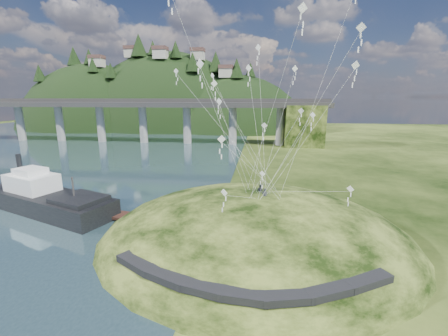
# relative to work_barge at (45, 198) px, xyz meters

# --- Properties ---
(ground) EXTENTS (320.00, 320.00, 0.00)m
(ground) POSITION_rel_work_barge_xyz_m (21.11, -6.66, -1.90)
(ground) COLOR black
(ground) RESTS_ON ground
(grass_hill) EXTENTS (36.00, 32.00, 13.00)m
(grass_hill) POSITION_rel_work_barge_xyz_m (29.11, -4.66, -3.40)
(grass_hill) COLOR black
(grass_hill) RESTS_ON ground
(footpath) EXTENTS (22.29, 5.84, 0.83)m
(footpath) POSITION_rel_work_barge_xyz_m (28.57, -16.41, 0.18)
(footpath) COLOR black
(footpath) RESTS_ON ground
(bridge) EXTENTS (160.00, 11.00, 15.00)m
(bridge) POSITION_rel_work_barge_xyz_m (-5.35, 63.40, 7.80)
(bridge) COLOR #2D2B2B
(bridge) RESTS_ON ground
(far_ridge) EXTENTS (153.00, 70.00, 94.50)m
(far_ridge) POSITION_rel_work_barge_xyz_m (-22.47, 115.51, -9.34)
(far_ridge) COLOR black
(far_ridge) RESTS_ON ground
(work_barge) EXTENTS (22.37, 13.14, 7.59)m
(work_barge) POSITION_rel_work_barge_xyz_m (0.00, 0.00, 0.00)
(work_barge) COLOR black
(work_barge) RESTS_ON ground
(wooden_dock) EXTENTS (14.82, 4.99, 1.05)m
(wooden_dock) POSITION_rel_work_barge_xyz_m (13.82, -1.99, -1.44)
(wooden_dock) COLOR #371C16
(wooden_dock) RESTS_ON ground
(kite_flyers) EXTENTS (1.28, 2.49, 1.71)m
(kite_flyers) POSITION_rel_work_barge_xyz_m (29.77, -3.57, 3.87)
(kite_flyers) COLOR #262A33
(kite_flyers) RESTS_ON ground
(kite_swarm) EXTENTS (20.87, 15.29, 20.87)m
(kite_swarm) POSITION_rel_work_barge_xyz_m (29.93, -3.97, 14.91)
(kite_swarm) COLOR white
(kite_swarm) RESTS_ON ground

